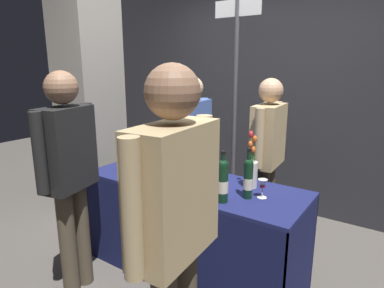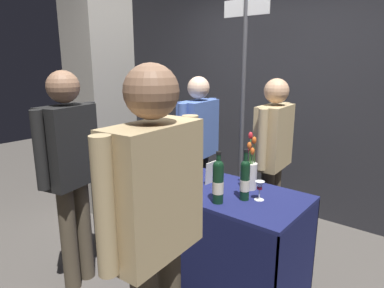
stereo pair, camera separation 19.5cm
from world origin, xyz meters
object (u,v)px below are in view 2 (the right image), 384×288
object	(u,v)px
flower_vase	(250,172)
booth_signpost	(243,94)
tasting_table	(192,211)
taster_foreground_right	(155,216)
wine_glass_mid	(260,187)
display_bottle_0	(191,161)
vendor_presenter	(198,140)
wine_glass_near_vendor	(135,167)
featured_wine_bottle	(153,156)
concrete_pillar	(99,66)

from	to	relation	value
flower_vase	booth_signpost	world-z (taller)	booth_signpost
tasting_table	taster_foreground_right	size ratio (longest dim) A/B	1.04
wine_glass_mid	flower_vase	world-z (taller)	flower_vase
wine_glass_mid	booth_signpost	distance (m)	1.40
display_bottle_0	taster_foreground_right	size ratio (longest dim) A/B	0.18
display_bottle_0	vendor_presenter	xyz separation A→B (m)	(-0.35, 0.54, 0.02)
wine_glass_mid	tasting_table	bearing A→B (deg)	-179.36
display_bottle_0	flower_vase	bearing A→B (deg)	6.52
wine_glass_near_vendor	booth_signpost	world-z (taller)	booth_signpost
vendor_presenter	wine_glass_near_vendor	bearing A→B (deg)	-4.14
featured_wine_bottle	taster_foreground_right	distance (m)	1.36
wine_glass_mid	taster_foreground_right	bearing A→B (deg)	-91.37
vendor_presenter	booth_signpost	world-z (taller)	booth_signpost
display_bottle_0	booth_signpost	distance (m)	1.08
vendor_presenter	booth_signpost	bearing A→B (deg)	144.17
tasting_table	featured_wine_bottle	bearing A→B (deg)	-179.45
booth_signpost	taster_foreground_right	bearing A→B (deg)	-69.53
wine_glass_mid	wine_glass_near_vendor	bearing A→B (deg)	-166.53
wine_glass_near_vendor	taster_foreground_right	bearing A→B (deg)	-36.84
taster_foreground_right	vendor_presenter	bearing A→B (deg)	27.75
flower_vase	taster_foreground_right	size ratio (longest dim) A/B	0.25
featured_wine_bottle	tasting_table	bearing A→B (deg)	0.55
wine_glass_near_vendor	flower_vase	size ratio (longest dim) A/B	0.29
tasting_table	flower_vase	bearing A→B (deg)	19.20
booth_signpost	wine_glass_mid	bearing A→B (deg)	-53.76
display_bottle_0	booth_signpost	world-z (taller)	booth_signpost
tasting_table	vendor_presenter	distance (m)	0.87
tasting_table	wine_glass_mid	bearing A→B (deg)	0.64
vendor_presenter	concrete_pillar	bearing A→B (deg)	-84.67
tasting_table	concrete_pillar	bearing A→B (deg)	166.88
display_bottle_0	flower_vase	distance (m)	0.52
display_bottle_0	tasting_table	bearing A→B (deg)	-45.91
tasting_table	taster_foreground_right	world-z (taller)	taster_foreground_right
concrete_pillar	display_bottle_0	bearing A→B (deg)	-10.68
wine_glass_near_vendor	wine_glass_mid	distance (m)	1.01
concrete_pillar	wine_glass_near_vendor	world-z (taller)	concrete_pillar
wine_glass_mid	taster_foreground_right	xyz separation A→B (m)	(-0.02, -0.95, 0.14)
taster_foreground_right	booth_signpost	size ratio (longest dim) A/B	0.73
flower_vase	booth_signpost	xyz separation A→B (m)	(-0.62, 0.91, 0.46)
featured_wine_bottle	vendor_presenter	size ratio (longest dim) A/B	0.20
concrete_pillar	wine_glass_mid	world-z (taller)	concrete_pillar
concrete_pillar	wine_glass_near_vendor	bearing A→B (deg)	-26.19
wine_glass_mid	vendor_presenter	bearing A→B (deg)	148.26
featured_wine_bottle	wine_glass_near_vendor	bearing A→B (deg)	-86.10
featured_wine_bottle	taster_foreground_right	world-z (taller)	taster_foreground_right
display_bottle_0	wine_glass_mid	xyz separation A→B (m)	(0.66, -0.08, -0.03)
featured_wine_bottle	booth_signpost	size ratio (longest dim) A/B	0.13
wine_glass_mid	booth_signpost	xyz separation A→B (m)	(-0.77, 1.05, 0.50)
display_bottle_0	taster_foreground_right	distance (m)	1.22
concrete_pillar	vendor_presenter	xyz separation A→B (m)	(1.21, 0.25, -0.71)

